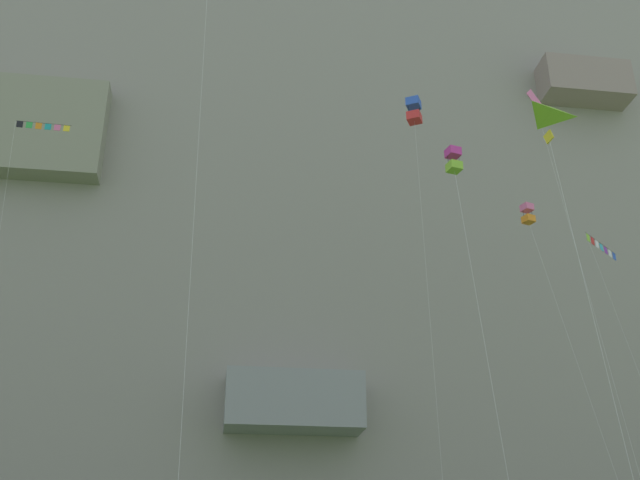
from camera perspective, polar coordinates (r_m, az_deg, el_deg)
cliff_face at (r=84.30m, az=-2.83°, el=2.23°), size 180.00×31.23×80.81m
kite_box_far_left at (r=36.56m, az=9.87°, el=5.68°), size 0.95×5.88×21.15m
kite_banner_upper_mid at (r=56.93m, az=-20.20°, el=6.15°), size 3.81×3.83×32.44m
kite_delta_high_left at (r=31.44m, az=16.06°, el=6.57°), size 1.92×3.34×18.47m
kite_diamond_mid_right at (r=53.77m, az=16.07°, el=8.10°), size 2.58×4.26×33.56m
kite_banner_upper_right at (r=61.47m, az=20.29°, el=-1.18°), size 4.27×5.68×26.32m
kite_box_high_right at (r=58.58m, az=6.96°, el=9.41°), size 1.89×6.34×35.92m
kite_box_low_right at (r=53.12m, az=15.14°, el=1.76°), size 2.79×5.42×25.90m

